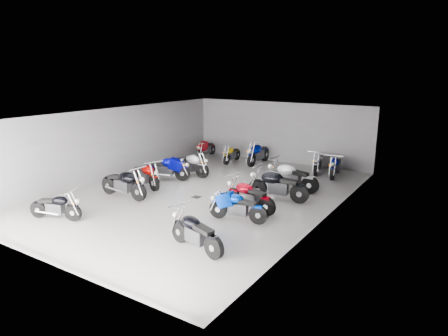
{
  "coord_description": "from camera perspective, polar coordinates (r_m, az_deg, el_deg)",
  "views": [
    {
      "loc": [
        8.98,
        -12.46,
        4.88
      ],
      "look_at": [
        0.51,
        0.71,
        1.0
      ],
      "focal_mm": 32.0,
      "sensor_mm": 36.0,
      "label": 1
    }
  ],
  "objects": [
    {
      "name": "ground",
      "position": [
        16.12,
        -2.89,
        -3.73
      ],
      "size": [
        14.0,
        14.0,
        0.0
      ],
      "primitive_type": "plane",
      "color": "gray",
      "rests_on": "ground"
    },
    {
      "name": "wall_back",
      "position": [
        21.68,
        7.92,
        5.08
      ],
      "size": [
        10.0,
        0.1,
        3.2
      ],
      "primitive_type": "cube",
      "color": "gray",
      "rests_on": "ground"
    },
    {
      "name": "wall_left",
      "position": [
        19.01,
        -15.32,
        3.49
      ],
      "size": [
        0.1,
        14.0,
        3.2
      ],
      "primitive_type": "cube",
      "color": "gray",
      "rests_on": "ground"
    },
    {
      "name": "wall_right",
      "position": [
        13.49,
        14.57,
        -0.62
      ],
      "size": [
        0.1,
        14.0,
        3.2
      ],
      "primitive_type": "cube",
      "color": "gray",
      "rests_on": "ground"
    },
    {
      "name": "ceiling",
      "position": [
        15.45,
        -3.04,
        7.73
      ],
      "size": [
        10.0,
        14.0,
        0.04
      ],
      "primitive_type": "cube",
      "color": "black",
      "rests_on": "wall_back"
    },
    {
      "name": "drain_grate",
      "position": [
        15.73,
        -3.95,
        -4.16
      ],
      "size": [
        0.32,
        0.32,
        0.01
      ],
      "primitive_type": "cube",
      "color": "black",
      "rests_on": "ground"
    },
    {
      "name": "motorcycle_left_a",
      "position": [
        14.44,
        -22.88,
        -5.07
      ],
      "size": [
        1.83,
        0.75,
        0.83
      ],
      "rotation": [
        0.0,
        0.0,
        -1.23
      ],
      "color": "black",
      "rests_on": "ground"
    },
    {
      "name": "motorcycle_left_c",
      "position": [
        16.01,
        -14.12,
        -2.17
      ],
      "size": [
        2.34,
        0.46,
        1.03
      ],
      "rotation": [
        0.0,
        0.0,
        -1.58
      ],
      "color": "black",
      "rests_on": "ground"
    },
    {
      "name": "motorcycle_left_d",
      "position": [
        17.23,
        -11.11,
        -0.95
      ],
      "size": [
        2.15,
        0.9,
        0.98
      ],
      "rotation": [
        0.0,
        0.0,
        -1.92
      ],
      "color": "black",
      "rests_on": "ground"
    },
    {
      "name": "motorcycle_left_e",
      "position": [
        18.14,
        -8.22,
        -0.1
      ],
      "size": [
        2.07,
        1.05,
        0.97
      ],
      "rotation": [
        0.0,
        0.0,
        -1.14
      ],
      "color": "black",
      "rests_on": "ground"
    },
    {
      "name": "motorcycle_left_f",
      "position": [
        18.8,
        -4.91,
        0.53
      ],
      "size": [
        2.27,
        0.48,
        1.0
      ],
      "rotation": [
        0.0,
        0.0,
        -1.63
      ],
      "color": "black",
      "rests_on": "ground"
    },
    {
      "name": "motorcycle_right_a",
      "position": [
        11.16,
        -4.11,
        -9.19
      ],
      "size": [
        2.08,
        0.65,
        0.93
      ],
      "rotation": [
        0.0,
        0.0,
        1.33
      ],
      "color": "black",
      "rests_on": "ground"
    },
    {
      "name": "motorcycle_right_c",
      "position": [
        13.18,
        1.92,
        -5.55
      ],
      "size": [
        2.03,
        0.53,
        0.9
      ],
      "rotation": [
        0.0,
        0.0,
        1.74
      ],
      "color": "black",
      "rests_on": "ground"
    },
    {
      "name": "motorcycle_right_d",
      "position": [
        14.13,
        3.58,
        -4.06
      ],
      "size": [
        2.17,
        0.58,
        0.96
      ],
      "rotation": [
        0.0,
        0.0,
        1.4
      ],
      "color": "black",
      "rests_on": "ground"
    },
    {
      "name": "motorcycle_right_e",
      "position": [
        15.35,
        7.66,
        -2.5
      ],
      "size": [
        2.39,
        0.57,
        1.05
      ],
      "rotation": [
        0.0,
        0.0,
        1.71
      ],
      "color": "black",
      "rests_on": "ground"
    },
    {
      "name": "motorcycle_right_f",
      "position": [
        16.69,
        9.56,
        -1.27
      ],
      "size": [
        2.35,
        0.49,
        1.03
      ],
      "rotation": [
        0.0,
        0.0,
        1.52
      ],
      "color": "black",
      "rests_on": "ground"
    },
    {
      "name": "motorcycle_back_a",
      "position": [
        22.85,
        -2.57,
        2.8
      ],
      "size": [
        0.47,
        2.0,
        0.88
      ],
      "rotation": [
        0.0,
        0.0,
        3.27
      ],
      "color": "black",
      "rests_on": "ground"
    },
    {
      "name": "motorcycle_back_b",
      "position": [
        21.44,
        1.1,
        2.01
      ],
      "size": [
        0.43,
        1.9,
        0.84
      ],
      "rotation": [
        0.0,
        0.0,
        3.26
      ],
      "color": "black",
      "rests_on": "ground"
    },
    {
      "name": "motorcycle_back_c",
      "position": [
        21.12,
        4.92,
        2.09
      ],
      "size": [
        0.48,
        2.38,
        1.05
      ],
      "rotation": [
        0.0,
        0.0,
        3.18
      ],
      "color": "black",
      "rests_on": "ground"
    },
    {
      "name": "motorcycle_back_e",
      "position": [
        19.8,
        13.24,
        0.8
      ],
      "size": [
        0.65,
        2.1,
        0.94
      ],
      "rotation": [
        0.0,
        0.0,
        3.38
      ],
      "color": "black",
      "rests_on": "ground"
    },
    {
      "name": "motorcycle_back_f",
      "position": [
        19.27,
        15.62,
        0.28
      ],
      "size": [
        0.51,
        2.1,
        0.93
      ],
      "rotation": [
        0.0,
        0.0,
        3.28
      ],
      "color": "black",
      "rests_on": "ground"
    }
  ]
}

